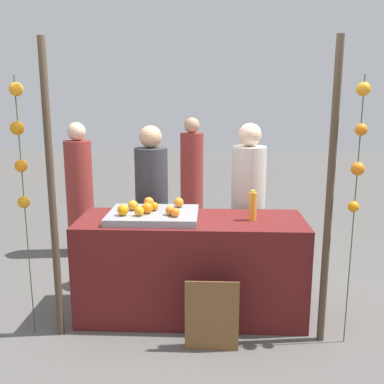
# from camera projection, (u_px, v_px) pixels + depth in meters

# --- Properties ---
(ground_plane) EXTENTS (24.00, 24.00, 0.00)m
(ground_plane) POSITION_uv_depth(u_px,v_px,m) (191.00, 313.00, 3.91)
(ground_plane) COLOR #565451
(stall_counter) EXTENTS (1.92, 0.70, 0.87)m
(stall_counter) POSITION_uv_depth(u_px,v_px,m) (191.00, 267.00, 3.82)
(stall_counter) COLOR #5B1919
(stall_counter) RESTS_ON ground_plane
(orange_tray) EXTENTS (0.75, 0.57, 0.06)m
(orange_tray) POSITION_uv_depth(u_px,v_px,m) (153.00, 215.00, 3.73)
(orange_tray) COLOR gray
(orange_tray) RESTS_ON stall_counter
(orange_0) EXTENTS (0.07, 0.07, 0.07)m
(orange_0) POSITION_uv_depth(u_px,v_px,m) (175.00, 212.00, 3.56)
(orange_0) COLOR orange
(orange_0) RESTS_ON orange_tray
(orange_1) EXTENTS (0.09, 0.09, 0.09)m
(orange_1) POSITION_uv_depth(u_px,v_px,m) (149.00, 202.00, 3.88)
(orange_1) COLOR orange
(orange_1) RESTS_ON orange_tray
(orange_2) EXTENTS (0.08, 0.08, 0.08)m
(orange_2) POSITION_uv_depth(u_px,v_px,m) (139.00, 211.00, 3.59)
(orange_2) COLOR orange
(orange_2) RESTS_ON orange_tray
(orange_3) EXTENTS (0.09, 0.09, 0.09)m
(orange_3) POSITION_uv_depth(u_px,v_px,m) (179.00, 202.00, 3.87)
(orange_3) COLOR orange
(orange_3) RESTS_ON orange_tray
(orange_4) EXTENTS (0.09, 0.09, 0.09)m
(orange_4) POSITION_uv_depth(u_px,v_px,m) (147.00, 208.00, 3.66)
(orange_4) COLOR orange
(orange_4) RESTS_ON orange_tray
(orange_5) EXTENTS (0.09, 0.09, 0.09)m
(orange_5) POSITION_uv_depth(u_px,v_px,m) (133.00, 205.00, 3.76)
(orange_5) COLOR orange
(orange_5) RESTS_ON orange_tray
(orange_6) EXTENTS (0.09, 0.09, 0.09)m
(orange_6) POSITION_uv_depth(u_px,v_px,m) (123.00, 210.00, 3.60)
(orange_6) COLOR orange
(orange_6) RESTS_ON orange_tray
(orange_7) EXTENTS (0.07, 0.07, 0.07)m
(orange_7) POSITION_uv_depth(u_px,v_px,m) (154.00, 206.00, 3.76)
(orange_7) COLOR orange
(orange_7) RESTS_ON orange_tray
(orange_8) EXTENTS (0.08, 0.08, 0.08)m
(orange_8) POSITION_uv_depth(u_px,v_px,m) (170.00, 210.00, 3.61)
(orange_8) COLOR orange
(orange_8) RESTS_ON orange_tray
(juice_bottle) EXTENTS (0.06, 0.06, 0.26)m
(juice_bottle) POSITION_uv_depth(u_px,v_px,m) (253.00, 206.00, 3.66)
(juice_bottle) COLOR orange
(juice_bottle) RESTS_ON stall_counter
(chalkboard_sign) EXTENTS (0.40, 0.03, 0.57)m
(chalkboard_sign) POSITION_uv_depth(u_px,v_px,m) (212.00, 317.00, 3.29)
(chalkboard_sign) COLOR brown
(chalkboard_sign) RESTS_ON ground_plane
(vendor_left) EXTENTS (0.32, 0.32, 1.61)m
(vendor_left) POSITION_uv_depth(u_px,v_px,m) (152.00, 212.00, 4.39)
(vendor_left) COLOR #333338
(vendor_left) RESTS_ON ground_plane
(vendor_right) EXTENTS (0.33, 0.33, 1.64)m
(vendor_right) POSITION_uv_depth(u_px,v_px,m) (248.00, 213.00, 4.31)
(vendor_right) COLOR beige
(vendor_right) RESTS_ON ground_plane
(crowd_person_0) EXTENTS (0.32, 0.32, 1.59)m
(crowd_person_0) POSITION_uv_depth(u_px,v_px,m) (80.00, 194.00, 5.27)
(crowd_person_0) COLOR maroon
(crowd_person_0) RESTS_ON ground_plane
(crowd_person_1) EXTENTS (0.32, 0.32, 1.60)m
(crowd_person_1) POSITION_uv_depth(u_px,v_px,m) (192.00, 179.00, 6.21)
(crowd_person_1) COLOR maroon
(crowd_person_1) RESTS_ON ground_plane
(canopy_post_left) EXTENTS (0.06, 0.06, 2.30)m
(canopy_post_left) POSITION_uv_depth(u_px,v_px,m) (52.00, 195.00, 3.33)
(canopy_post_left) COLOR #473828
(canopy_post_left) RESTS_ON ground_plane
(canopy_post_right) EXTENTS (0.06, 0.06, 2.30)m
(canopy_post_right) POSITION_uv_depth(u_px,v_px,m) (330.00, 198.00, 3.24)
(canopy_post_right) COLOR #473828
(canopy_post_right) RESTS_ON ground_plane
(garland_strand_left) EXTENTS (0.11, 0.12, 2.03)m
(garland_strand_left) POSITION_uv_depth(u_px,v_px,m) (19.00, 145.00, 3.27)
(garland_strand_left) COLOR #2D4C23
(garland_strand_left) RESTS_ON ground_plane
(garland_strand_right) EXTENTS (0.10, 0.11, 2.03)m
(garland_strand_right) POSITION_uv_depth(u_px,v_px,m) (359.00, 146.00, 3.13)
(garland_strand_right) COLOR #2D4C23
(garland_strand_right) RESTS_ON ground_plane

